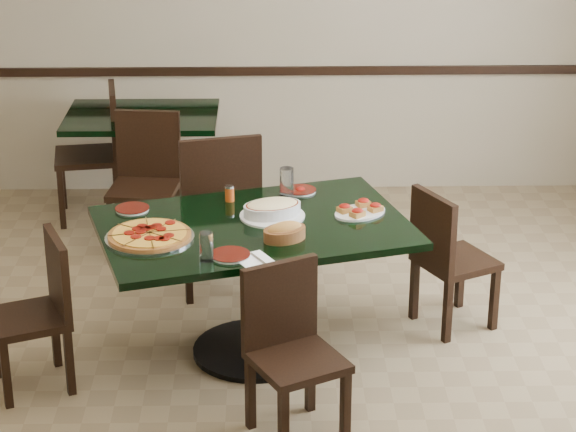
{
  "coord_description": "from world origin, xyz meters",
  "views": [
    {
      "loc": [
        -0.07,
        -5.11,
        2.97
      ],
      "look_at": [
        0.04,
        0.0,
        0.89
      ],
      "focal_mm": 70.0,
      "sensor_mm": 36.0,
      "label": 1
    }
  ],
  "objects_px": {
    "main_table": "(254,256)",
    "bruschetta_platter": "(360,210)",
    "lasagna_casserole": "(272,209)",
    "bread_basket": "(285,232)",
    "chair_near": "(290,342)",
    "chair_left": "(42,305)",
    "back_chair_near": "(146,174)",
    "chair_far": "(218,203)",
    "chair_right": "(446,254)",
    "back_table": "(143,146)",
    "back_chair_left": "(99,145)",
    "pepperoni_pizza": "(150,235)"
  },
  "relations": [
    {
      "from": "back_table",
      "to": "chair_near",
      "type": "relative_size",
      "value": 1.23
    },
    {
      "from": "chair_far",
      "to": "chair_left",
      "type": "relative_size",
      "value": 1.26
    },
    {
      "from": "chair_near",
      "to": "bruschetta_platter",
      "type": "height_order",
      "value": "chair_near"
    },
    {
      "from": "back_table",
      "to": "back_chair_left",
      "type": "distance_m",
      "value": 0.31
    },
    {
      "from": "pepperoni_pizza",
      "to": "bruschetta_platter",
      "type": "bearing_deg",
      "value": 15.98
    },
    {
      "from": "main_table",
      "to": "bruschetta_platter",
      "type": "height_order",
      "value": "bruschetta_platter"
    },
    {
      "from": "main_table",
      "to": "back_chair_left",
      "type": "distance_m",
      "value": 2.26
    },
    {
      "from": "bread_basket",
      "to": "back_table",
      "type": "bearing_deg",
      "value": 84.34
    },
    {
      "from": "chair_far",
      "to": "pepperoni_pizza",
      "type": "xyz_separation_m",
      "value": [
        -0.3,
        -0.93,
        0.2
      ]
    },
    {
      "from": "chair_right",
      "to": "bread_basket",
      "type": "xyz_separation_m",
      "value": [
        -0.9,
        -0.48,
        0.34
      ]
    },
    {
      "from": "chair_far",
      "to": "bread_basket",
      "type": "xyz_separation_m",
      "value": [
        0.37,
        -0.96,
        0.22
      ]
    },
    {
      "from": "chair_right",
      "to": "back_chair_near",
      "type": "height_order",
      "value": "back_chair_near"
    },
    {
      "from": "back_chair_near",
      "to": "bread_basket",
      "type": "bearing_deg",
      "value": -55.67
    },
    {
      "from": "back_chair_near",
      "to": "back_chair_left",
      "type": "height_order",
      "value": "back_chair_left"
    },
    {
      "from": "main_table",
      "to": "bread_basket",
      "type": "relative_size",
      "value": 6.56
    },
    {
      "from": "back_chair_near",
      "to": "main_table",
      "type": "bearing_deg",
      "value": -57.29
    },
    {
      "from": "chair_right",
      "to": "back_chair_left",
      "type": "distance_m",
      "value": 2.73
    },
    {
      "from": "back_chair_near",
      "to": "chair_near",
      "type": "bearing_deg",
      "value": -61.39
    },
    {
      "from": "chair_right",
      "to": "main_table",
      "type": "bearing_deg",
      "value": 77.87
    },
    {
      "from": "main_table",
      "to": "chair_far",
      "type": "xyz_separation_m",
      "value": [
        -0.22,
        0.76,
        0.0
      ]
    },
    {
      "from": "main_table",
      "to": "bruschetta_platter",
      "type": "relative_size",
      "value": 4.92
    },
    {
      "from": "back_chair_near",
      "to": "lasagna_casserole",
      "type": "xyz_separation_m",
      "value": [
        0.8,
        -1.36,
        0.3
      ]
    },
    {
      "from": "back_table",
      "to": "lasagna_casserole",
      "type": "relative_size",
      "value": 2.87
    },
    {
      "from": "lasagna_casserole",
      "to": "bread_basket",
      "type": "relative_size",
      "value": 1.31
    },
    {
      "from": "main_table",
      "to": "chair_left",
      "type": "relative_size",
      "value": 2.23
    },
    {
      "from": "chair_left",
      "to": "back_chair_near",
      "type": "height_order",
      "value": "back_chair_near"
    },
    {
      "from": "main_table",
      "to": "chair_near",
      "type": "height_order",
      "value": "chair_near"
    },
    {
      "from": "chair_left",
      "to": "back_chair_left",
      "type": "distance_m",
      "value": 2.28
    },
    {
      "from": "chair_near",
      "to": "chair_left",
      "type": "distance_m",
      "value": 1.31
    },
    {
      "from": "bread_basket",
      "to": "chair_right",
      "type": "bearing_deg",
      "value": -0.68
    },
    {
      "from": "bread_basket",
      "to": "bruschetta_platter",
      "type": "xyz_separation_m",
      "value": [
        0.4,
        0.33,
        -0.02
      ]
    },
    {
      "from": "main_table",
      "to": "lasagna_casserole",
      "type": "height_order",
      "value": "lasagna_casserole"
    },
    {
      "from": "back_table",
      "to": "bruschetta_platter",
      "type": "distance_m",
      "value": 2.27
    },
    {
      "from": "chair_left",
      "to": "bruschetta_platter",
      "type": "height_order",
      "value": "bruschetta_platter"
    },
    {
      "from": "chair_far",
      "to": "bread_basket",
      "type": "height_order",
      "value": "chair_far"
    },
    {
      "from": "chair_left",
      "to": "back_chair_near",
      "type": "xyz_separation_m",
      "value": [
        0.36,
        1.75,
        0.06
      ]
    },
    {
      "from": "chair_near",
      "to": "lasagna_casserole",
      "type": "distance_m",
      "value": 0.9
    },
    {
      "from": "main_table",
      "to": "lasagna_casserole",
      "type": "relative_size",
      "value": 5.0
    },
    {
      "from": "chair_far",
      "to": "chair_near",
      "type": "relative_size",
      "value": 1.21
    },
    {
      "from": "chair_near",
      "to": "back_chair_near",
      "type": "relative_size",
      "value": 0.93
    },
    {
      "from": "chair_near",
      "to": "lasagna_casserole",
      "type": "bearing_deg",
      "value": 67.3
    },
    {
      "from": "chair_left",
      "to": "bruschetta_platter",
      "type": "bearing_deg",
      "value": 82.42
    },
    {
      "from": "main_table",
      "to": "chair_far",
      "type": "distance_m",
      "value": 0.79
    },
    {
      "from": "chair_near",
      "to": "chair_left",
      "type": "bearing_deg",
      "value": 132.59
    },
    {
      "from": "chair_near",
      "to": "back_chair_left",
      "type": "bearing_deg",
      "value": 86.95
    },
    {
      "from": "bread_basket",
      "to": "bruschetta_platter",
      "type": "relative_size",
      "value": 0.75
    },
    {
      "from": "pepperoni_pizza",
      "to": "bread_basket",
      "type": "distance_m",
      "value": 0.68
    },
    {
      "from": "back_chair_left",
      "to": "chair_left",
      "type": "bearing_deg",
      "value": -7.95
    },
    {
      "from": "chair_left",
      "to": "lasagna_casserole",
      "type": "xyz_separation_m",
      "value": [
        1.16,
        0.39,
        0.35
      ]
    },
    {
      "from": "back_table",
      "to": "chair_near",
      "type": "height_order",
      "value": "chair_near"
    }
  ]
}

